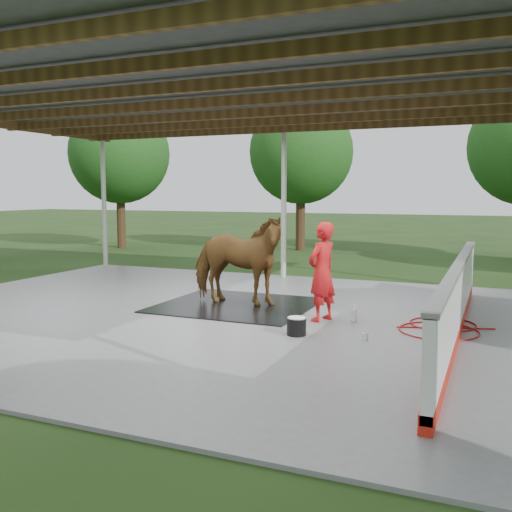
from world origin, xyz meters
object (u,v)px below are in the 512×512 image
at_px(dasher_board, 457,302).
at_px(horse, 236,260).
at_px(handler, 322,272).
at_px(wash_bucket, 296,326).

xyz_separation_m(dasher_board, horse, (-4.15, 0.83, 0.36)).
xyz_separation_m(handler, wash_bucket, (-0.07, -1.13, -0.71)).
distance_m(dasher_board, wash_bucket, 2.51).
xyz_separation_m(horse, handler, (1.92, -0.63, -0.04)).
bearing_deg(wash_bucket, horse, 136.50).
xyz_separation_m(horse, wash_bucket, (1.85, -1.75, -0.75)).
height_order(horse, wash_bucket, horse).
bearing_deg(dasher_board, wash_bucket, -158.09).
bearing_deg(horse, wash_bucket, -131.86).
bearing_deg(dasher_board, horse, 168.71).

